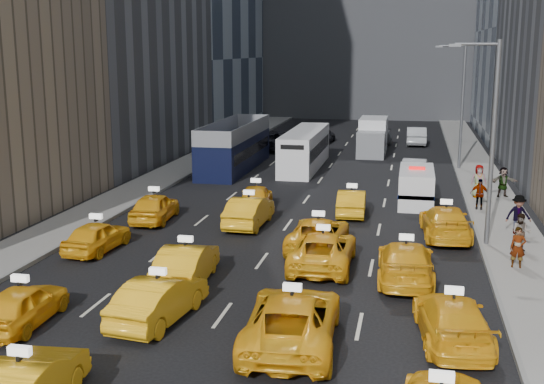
{
  "coord_description": "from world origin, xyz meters",
  "views": [
    {
      "loc": [
        5.89,
        -18.37,
        8.62
      ],
      "look_at": [
        -0.46,
        12.33,
        2.0
      ],
      "focal_mm": 45.0,
      "sensor_mm": 36.0,
      "label": 1
    }
  ],
  "objects_px": {
    "nypd_van": "(416,187)",
    "double_decker": "(235,146)",
    "city_bus": "(305,149)",
    "box_truck": "(373,137)",
    "pedestrian_0": "(518,247)"
  },
  "relations": [
    {
      "from": "box_truck",
      "to": "double_decker",
      "type": "bearing_deg",
      "value": -127.39
    },
    {
      "from": "nypd_van",
      "to": "pedestrian_0",
      "type": "bearing_deg",
      "value": -67.49
    },
    {
      "from": "double_decker",
      "to": "box_truck",
      "type": "distance_m",
      "value": 13.21
    },
    {
      "from": "city_bus",
      "to": "box_truck",
      "type": "distance_m",
      "value": 9.0
    },
    {
      "from": "double_decker",
      "to": "box_truck",
      "type": "height_order",
      "value": "double_decker"
    },
    {
      "from": "nypd_van",
      "to": "double_decker",
      "type": "bearing_deg",
      "value": 148.96
    },
    {
      "from": "box_truck",
      "to": "nypd_van",
      "type": "bearing_deg",
      "value": -71.16
    },
    {
      "from": "nypd_van",
      "to": "city_bus",
      "type": "height_order",
      "value": "city_bus"
    },
    {
      "from": "nypd_van",
      "to": "pedestrian_0",
      "type": "xyz_separation_m",
      "value": [
        3.91,
        -11.39,
        0.01
      ]
    },
    {
      "from": "nypd_van",
      "to": "pedestrian_0",
      "type": "relative_size",
      "value": 3.09
    },
    {
      "from": "city_bus",
      "to": "double_decker",
      "type": "bearing_deg",
      "value": -162.79
    },
    {
      "from": "city_bus",
      "to": "box_truck",
      "type": "height_order",
      "value": "box_truck"
    },
    {
      "from": "city_bus",
      "to": "pedestrian_0",
      "type": "bearing_deg",
      "value": -60.93
    },
    {
      "from": "nypd_van",
      "to": "city_bus",
      "type": "relative_size",
      "value": 0.47
    },
    {
      "from": "nypd_van",
      "to": "city_bus",
      "type": "bearing_deg",
      "value": 131.15
    }
  ]
}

